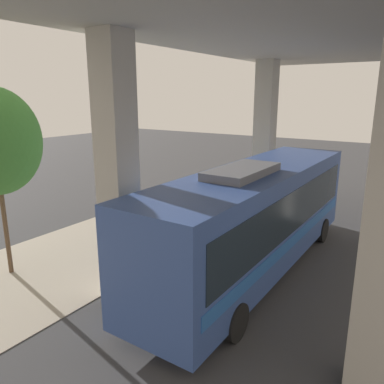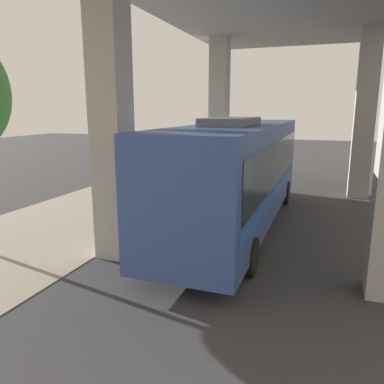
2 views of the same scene
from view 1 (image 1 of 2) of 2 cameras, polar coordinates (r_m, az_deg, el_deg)
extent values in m
plane|color=#38383A|center=(16.22, 1.31, -7.16)|extent=(80.00, 80.00, 0.00)
cube|color=gray|center=(17.90, -6.84, -5.10)|extent=(6.00, 40.00, 0.02)
cube|color=#ADA89E|center=(10.87, -11.28, 2.80)|extent=(0.90, 0.90, 7.67)
cube|color=#ADA89E|center=(19.61, 10.96, 7.96)|extent=(0.90, 0.90, 7.67)
cube|color=#ADA89E|center=(13.51, 17.20, 22.35)|extent=(9.40, 18.46, 0.60)
cube|color=#334C8C|center=(12.90, 9.73, -3.50)|extent=(2.63, 11.69, 3.19)
cube|color=#19232D|center=(12.79, 9.81, -1.87)|extent=(2.67, 10.76, 1.40)
cube|color=#2659A5|center=(13.11, 9.61, -6.16)|extent=(2.67, 11.11, 0.38)
cube|color=slate|center=(11.44, 7.68, 3.15)|extent=(1.31, 2.92, 0.24)
cylinder|color=black|center=(17.43, 11.37, -4.14)|extent=(0.28, 1.00, 1.00)
cylinder|color=black|center=(16.72, 19.23, -5.50)|extent=(0.28, 1.00, 1.00)
cylinder|color=black|center=(11.12, -5.14, -15.14)|extent=(0.28, 1.00, 1.00)
cylinder|color=black|center=(9.97, 6.65, -19.02)|extent=(0.28, 1.00, 1.00)
cylinder|color=#B21919|center=(13.52, -10.43, -10.39)|extent=(0.19, 0.19, 0.71)
sphere|color=#B21919|center=(13.35, -10.51, -8.79)|extent=(0.18, 0.18, 0.18)
cylinder|color=#B21919|center=(13.57, -10.89, -9.83)|extent=(0.12, 0.09, 0.09)
cylinder|color=#B21919|center=(13.38, -10.00, -10.14)|extent=(0.12, 0.09, 0.09)
cylinder|color=#ADA89E|center=(17.39, 1.08, -4.64)|extent=(0.92, 0.92, 0.56)
sphere|color=olive|center=(17.22, 1.08, -2.90)|extent=(0.99, 0.99, 0.99)
sphere|color=#BF334C|center=(17.13, 1.24, -3.50)|extent=(0.32, 0.32, 0.32)
cylinder|color=#ADA89E|center=(18.67, 1.07, -2.98)|extent=(0.95, 0.95, 0.75)
sphere|color=#2D6028|center=(18.48, 1.08, -0.99)|extent=(1.08, 1.08, 1.08)
sphere|color=#993F8C|center=(18.38, 1.22, -1.61)|extent=(0.33, 0.33, 0.33)
cylinder|color=brown|center=(14.13, -26.61, -4.12)|extent=(0.15, 0.15, 3.70)
camera|label=2|loc=(3.07, -79.45, -35.93)|focal=35.00mm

